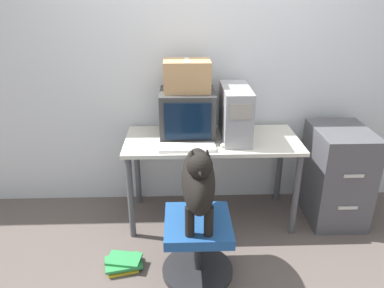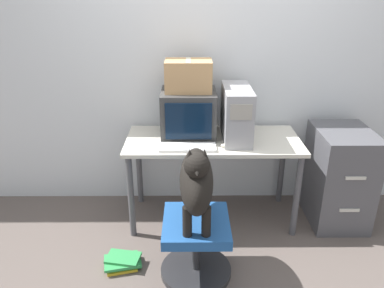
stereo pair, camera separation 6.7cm
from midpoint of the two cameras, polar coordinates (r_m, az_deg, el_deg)
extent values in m
plane|color=#564C47|center=(3.10, 3.91, -14.09)|extent=(12.00, 12.00, 0.00)
cube|color=silver|center=(3.20, 3.69, 12.77)|extent=(8.00, 0.05, 2.60)
cube|color=beige|center=(3.01, 3.87, 0.51)|extent=(1.39, 0.61, 0.03)
cylinder|color=#4C4C51|center=(2.97, -8.63, -8.00)|extent=(0.05, 0.05, 0.70)
cylinder|color=#4C4C51|center=(3.06, 16.28, -7.69)|extent=(0.05, 0.05, 0.70)
cylinder|color=#4C4C51|center=(3.41, -7.50, -3.55)|extent=(0.05, 0.05, 0.70)
cylinder|color=#4C4C51|center=(3.50, 14.06, -3.41)|extent=(0.05, 0.05, 0.70)
cube|color=#383838|center=(3.02, 0.11, 4.72)|extent=(0.43, 0.39, 0.37)
cube|color=black|center=(2.83, 0.14, 3.43)|extent=(0.35, 0.01, 0.29)
cube|color=#99999E|center=(2.97, 7.45, 4.63)|extent=(0.21, 0.49, 0.42)
cube|color=#9E998E|center=(2.70, 8.22, 4.82)|extent=(0.16, 0.01, 0.12)
cube|color=silver|center=(2.81, 0.02, -0.54)|extent=(0.43, 0.16, 0.02)
cube|color=silver|center=(2.80, 0.02, -0.27)|extent=(0.39, 0.13, 0.00)
ellipsoid|color=beige|center=(2.84, 5.68, -0.26)|extent=(0.06, 0.04, 0.03)
cylinder|color=#262628|center=(2.78, 1.34, -18.65)|extent=(0.50, 0.50, 0.04)
cylinder|color=#262628|center=(2.66, 1.38, -15.70)|extent=(0.05, 0.05, 0.33)
cube|color=#1E4C8C|center=(2.54, 1.42, -12.21)|extent=(0.44, 0.46, 0.07)
ellipsoid|color=black|center=(2.37, 1.50, -5.60)|extent=(0.21, 0.58, 0.37)
cylinder|color=black|center=(2.34, 0.11, -11.70)|extent=(0.06, 0.06, 0.20)
cylinder|color=black|center=(2.34, 3.02, -11.68)|extent=(0.06, 0.06, 0.20)
sphere|color=black|center=(2.14, 1.68, -3.30)|extent=(0.15, 0.15, 0.15)
cone|color=black|center=(2.09, 1.74, -4.43)|extent=(0.07, 0.08, 0.07)
cone|color=black|center=(2.12, 0.55, -1.63)|extent=(0.05, 0.05, 0.07)
cone|color=black|center=(2.12, 2.83, -1.63)|extent=(0.05, 0.05, 0.07)
torus|color=red|center=(2.19, 1.64, -4.43)|extent=(0.11, 0.11, 0.02)
cube|color=#4C4C51|center=(3.37, 21.95, -4.59)|extent=(0.44, 0.58, 0.81)
cube|color=beige|center=(3.07, 24.26, -4.78)|extent=(0.15, 0.01, 0.02)
cube|color=beige|center=(3.20, 23.44, -9.25)|extent=(0.15, 0.01, 0.02)
cube|color=tan|center=(2.94, 0.11, 10.35)|extent=(0.36, 0.25, 0.24)
cube|color=beige|center=(2.91, 0.12, 12.67)|extent=(0.04, 0.24, 0.00)
cube|color=gold|center=(2.87, -9.96, -17.83)|extent=(0.24, 0.20, 0.02)
cube|color=#2D8C47|center=(2.86, -9.51, -17.39)|extent=(0.26, 0.19, 0.02)
cube|color=#2D8C47|center=(2.84, -9.99, -17.19)|extent=(0.27, 0.22, 0.02)
cube|color=#2D8C47|center=(2.84, -9.75, -16.72)|extent=(0.26, 0.19, 0.02)
camera|label=1|loc=(0.03, -89.28, 0.31)|focal=35.00mm
camera|label=2|loc=(0.03, 90.72, -0.31)|focal=35.00mm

